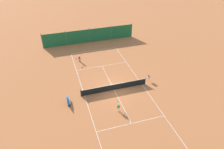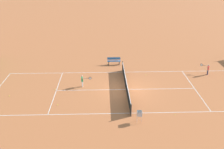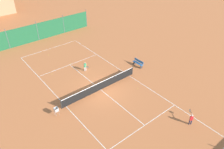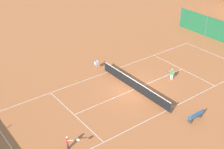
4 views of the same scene
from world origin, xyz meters
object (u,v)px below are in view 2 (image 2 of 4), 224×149
object	(u,v)px
player_far_service	(83,80)
tennis_ball_near_corner	(9,96)
tennis_ball_service_box	(55,89)
courtside_bench	(114,61)
ball_hopper	(139,114)
tennis_ball_far_corner	(175,115)
tennis_net	(126,85)
tennis_ball_mid_court	(140,113)
tennis_ball_alley_left	(146,75)
tennis_ball_alley_right	(58,105)
player_far_baseline	(208,69)

from	to	relation	value
player_far_service	tennis_ball_near_corner	distance (m)	6.59
tennis_ball_service_box	courtside_bench	world-z (taller)	courtside_bench
ball_hopper	tennis_ball_service_box	bearing A→B (deg)	52.11
tennis_ball_service_box	tennis_ball_far_corner	world-z (taller)	same
tennis_net	tennis_ball_mid_court	size ratio (longest dim) A/B	139.09
tennis_ball_alley_left	ball_hopper	size ratio (longest dim) A/B	0.07
tennis_ball_mid_court	tennis_ball_far_corner	xyz separation A→B (m)	(-0.40, -2.62, 0.00)
tennis_ball_service_box	tennis_ball_mid_court	size ratio (longest dim) A/B	1.00
tennis_ball_far_corner	player_far_service	bearing A→B (deg)	54.74
player_far_service	tennis_ball_near_corner	xyz separation A→B (m)	(-1.70, 6.34, -0.64)
tennis_net	courtside_bench	distance (m)	6.40
tennis_ball_alley_right	tennis_ball_mid_court	world-z (taller)	same
player_far_service	tennis_ball_far_corner	bearing A→B (deg)	-125.26
player_far_service	tennis_ball_mid_court	size ratio (longest dim) A/B	17.37
tennis_ball_mid_court	tennis_ball_service_box	bearing A→B (deg)	59.60
tennis_ball_alley_left	tennis_ball_near_corner	size ratio (longest dim) A/B	1.00
player_far_baseline	ball_hopper	bearing A→B (deg)	135.91
tennis_net	courtside_bench	world-z (taller)	tennis_net
tennis_ball_near_corner	courtside_bench	distance (m)	11.97
tennis_ball_alley_left	tennis_ball_alley_right	bearing A→B (deg)	125.50
ball_hopper	courtside_bench	size ratio (longest dim) A/B	0.59
player_far_service	tennis_ball_far_corner	distance (m)	9.11
tennis_ball_far_corner	courtside_bench	xyz separation A→B (m)	(10.84, 4.27, 0.42)
player_far_baseline	courtside_bench	distance (m)	10.10
player_far_baseline	player_far_service	world-z (taller)	player_far_service
tennis_ball_service_box	courtside_bench	distance (m)	8.38
tennis_net	tennis_ball_alley_right	world-z (taller)	tennis_net
tennis_ball_alley_right	tennis_ball_alley_left	distance (m)	10.06
player_far_baseline	ball_hopper	distance (m)	11.79
player_far_baseline	tennis_ball_service_box	distance (m)	15.58
tennis_ball_alley_right	tennis_ball_near_corner	bearing A→B (deg)	68.95
tennis_ball_near_corner	tennis_ball_far_corner	bearing A→B (deg)	-104.47
player_far_service	ball_hopper	distance (m)	7.56
tennis_ball_alley_right	ball_hopper	world-z (taller)	ball_hopper
player_far_service	player_far_baseline	bearing A→B (deg)	-79.27
tennis_ball_service_box	ball_hopper	distance (m)	9.00
tennis_ball_alley_right	courtside_bench	distance (m)	10.32
player_far_service	tennis_ball_mid_court	bearing A→B (deg)	-135.31
tennis_ball_near_corner	courtside_bench	world-z (taller)	courtside_bench
tennis_ball_near_corner	tennis_ball_mid_court	bearing A→B (deg)	-105.81
player_far_baseline	tennis_ball_alley_left	world-z (taller)	player_far_baseline
tennis_ball_far_corner	tennis_ball_service_box	bearing A→B (deg)	64.73
player_far_baseline	tennis_ball_mid_court	bearing A→B (deg)	132.47
tennis_ball_mid_court	ball_hopper	distance (m)	1.38
tennis_ball_mid_court	tennis_ball_far_corner	bearing A→B (deg)	-98.58
tennis_ball_alley_left	courtside_bench	size ratio (longest dim) A/B	0.04
tennis_ball_mid_court	tennis_ball_far_corner	size ratio (longest dim) A/B	1.00
tennis_ball_alley_left	tennis_ball_service_box	bearing A→B (deg)	108.40
tennis_ball_alley_left	tennis_ball_mid_court	bearing A→B (deg)	168.00
tennis_ball_near_corner	player_far_baseline	bearing A→B (deg)	-77.84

